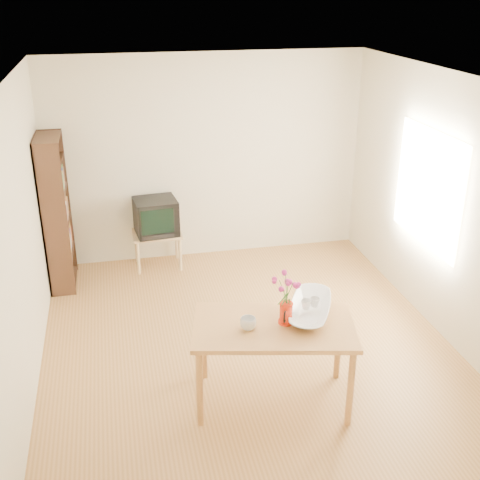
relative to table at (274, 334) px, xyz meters
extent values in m
plane|color=olive|center=(-0.02, 0.92, -0.66)|extent=(4.50, 4.50, 0.00)
plane|color=white|center=(-0.02, 0.92, 1.94)|extent=(4.50, 4.50, 0.00)
plane|color=beige|center=(-0.02, 3.17, 0.64)|extent=(4.00, 0.00, 4.00)
plane|color=beige|center=(-0.02, -1.33, 0.64)|extent=(4.00, 0.00, 4.00)
plane|color=beige|center=(-2.02, 0.92, 0.64)|extent=(0.00, 4.50, 4.50)
plane|color=beige|center=(1.98, 0.92, 0.64)|extent=(0.00, 4.50, 4.50)
plane|color=white|center=(1.96, 1.22, 0.74)|extent=(0.00, 1.30, 1.30)
cube|color=#A9703A|center=(0.00, 0.00, 0.07)|extent=(1.46, 1.03, 0.04)
cylinder|color=#A9703A|center=(-0.66, -0.18, -0.31)|extent=(0.06, 0.06, 0.71)
cylinder|color=#A9703A|center=(0.52, -0.44, -0.31)|extent=(0.06, 0.06, 0.71)
cylinder|color=#A9703A|center=(-0.52, 0.44, -0.31)|extent=(0.06, 0.06, 0.71)
cylinder|color=#A9703A|center=(0.66, 0.18, -0.31)|extent=(0.06, 0.06, 0.71)
cube|color=tan|center=(-0.72, 2.89, -0.22)|extent=(0.60, 0.45, 0.03)
cylinder|color=tan|center=(-0.98, 2.71, -0.45)|extent=(0.04, 0.04, 0.43)
cylinder|color=tan|center=(-0.46, 2.71, -0.45)|extent=(0.04, 0.04, 0.43)
cylinder|color=tan|center=(-0.98, 3.08, -0.45)|extent=(0.04, 0.04, 0.43)
cylinder|color=tan|center=(-0.46, 3.08, -0.45)|extent=(0.04, 0.04, 0.43)
cube|color=black|center=(-1.87, 2.33, 0.24)|extent=(0.28, 0.02, 1.80)
cube|color=black|center=(-1.87, 3.01, 0.24)|extent=(0.28, 0.03, 1.80)
cube|color=black|center=(-2.00, 2.67, 0.24)|extent=(0.02, 0.70, 1.80)
cube|color=black|center=(-1.87, 2.67, -0.62)|extent=(0.27, 0.65, 0.02)
cube|color=black|center=(-1.87, 2.67, -0.26)|extent=(0.27, 0.65, 0.02)
cube|color=black|center=(-1.87, 2.67, 0.12)|extent=(0.27, 0.65, 0.02)
cube|color=black|center=(-1.87, 2.67, 0.50)|extent=(0.27, 0.65, 0.02)
cube|color=black|center=(-1.87, 2.67, 0.86)|extent=(0.27, 0.65, 0.02)
cube|color=black|center=(-1.87, 2.67, 1.12)|extent=(0.27, 0.65, 0.02)
cylinder|color=red|center=(0.10, 0.01, 0.18)|extent=(0.11, 0.11, 0.18)
cylinder|color=red|center=(0.10, 0.01, 0.10)|extent=(0.13, 0.13, 0.02)
cylinder|color=red|center=(0.10, 0.01, 0.27)|extent=(0.11, 0.11, 0.01)
cone|color=red|center=(0.12, -0.03, 0.24)|extent=(0.07, 0.08, 0.06)
torus|color=black|center=(0.07, 0.07, 0.18)|extent=(0.06, 0.10, 0.10)
imported|color=white|center=(-0.22, -0.02, 0.14)|extent=(0.17, 0.17, 0.10)
imported|color=white|center=(0.35, 0.13, 0.32)|extent=(0.67, 0.67, 0.47)
imported|color=white|center=(0.31, 0.13, 0.28)|extent=(0.09, 0.09, 0.07)
imported|color=white|center=(0.40, 0.15, 0.28)|extent=(0.09, 0.09, 0.07)
cube|color=black|center=(-0.72, 2.89, 0.02)|extent=(0.55, 0.51, 0.44)
cube|color=black|center=(-0.72, 2.97, 0.04)|extent=(0.38, 0.29, 0.31)
cube|color=black|center=(-0.72, 2.66, 0.04)|extent=(0.39, 0.05, 0.31)
camera|label=1|loc=(-1.19, -4.11, 2.70)|focal=45.00mm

